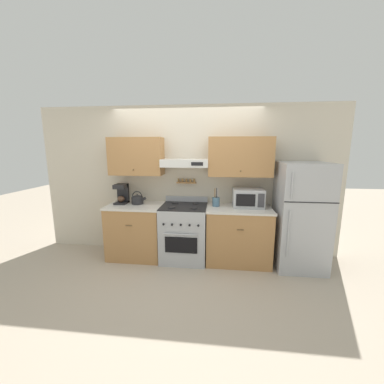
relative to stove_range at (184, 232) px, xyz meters
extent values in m
plane|color=#B2A38E|center=(0.00, -0.32, -0.46)|extent=(16.00, 16.00, 0.00)
cube|color=beige|center=(0.00, 0.38, 0.81)|extent=(5.20, 0.08, 2.55)
cube|color=#AD7A47|center=(-0.83, 0.17, 1.24)|extent=(0.89, 0.33, 0.62)
sphere|color=brown|center=(-0.83, 0.00, 1.03)|extent=(0.02, 0.02, 0.02)
cube|color=#AD7A47|center=(0.89, 0.17, 1.24)|extent=(1.01, 0.33, 0.62)
sphere|color=brown|center=(0.89, 0.00, 1.03)|extent=(0.02, 0.02, 0.02)
cube|color=silver|center=(0.00, 0.15, 1.14)|extent=(0.77, 0.37, 0.12)
cube|color=black|center=(0.21, -0.04, 1.14)|extent=(0.18, 0.01, 0.05)
cube|color=#AD7A47|center=(0.00, 0.30, 0.79)|extent=(0.34, 0.07, 0.02)
cylinder|color=olive|center=(-0.14, 0.30, 0.83)|extent=(0.03, 0.03, 0.06)
cylinder|color=olive|center=(-0.07, 0.30, 0.83)|extent=(0.03, 0.03, 0.06)
cylinder|color=olive|center=(0.00, 0.30, 0.83)|extent=(0.03, 0.03, 0.06)
cylinder|color=olive|center=(0.07, 0.30, 0.83)|extent=(0.03, 0.03, 0.06)
cylinder|color=olive|center=(0.14, 0.30, 0.83)|extent=(0.03, 0.03, 0.06)
cube|color=#AD7A47|center=(-0.83, 0.02, -0.02)|extent=(0.89, 0.64, 0.88)
cube|color=silver|center=(-0.83, 0.02, 0.43)|extent=(0.91, 0.66, 0.03)
cylinder|color=brown|center=(-0.83, -0.31, 0.19)|extent=(0.10, 0.01, 0.01)
cube|color=#AD7A47|center=(0.89, 0.02, -0.02)|extent=(1.01, 0.64, 0.88)
cube|color=silver|center=(0.89, 0.02, 0.43)|extent=(1.03, 0.66, 0.03)
cylinder|color=brown|center=(0.89, -0.31, 0.19)|extent=(0.10, 0.01, 0.01)
cube|color=#ADAFB5|center=(0.00, 0.00, -0.01)|extent=(0.74, 0.66, 0.91)
cube|color=black|center=(0.00, -0.33, -0.08)|extent=(0.50, 0.01, 0.25)
cylinder|color=#ADAFB5|center=(0.00, -0.36, 0.10)|extent=(0.51, 0.02, 0.02)
cube|color=black|center=(0.00, 0.00, 0.45)|extent=(0.74, 0.66, 0.01)
cylinder|color=#232326|center=(-0.18, -0.16, 0.46)|extent=(0.11, 0.11, 0.02)
cylinder|color=#232326|center=(0.18, -0.16, 0.46)|extent=(0.11, 0.11, 0.02)
cylinder|color=#232326|center=(-0.18, 0.16, 0.46)|extent=(0.11, 0.11, 0.02)
cylinder|color=#232326|center=(0.18, 0.16, 0.46)|extent=(0.11, 0.11, 0.02)
cylinder|color=black|center=(-0.26, -0.34, 0.24)|extent=(0.03, 0.02, 0.03)
cylinder|color=black|center=(-0.13, -0.34, 0.24)|extent=(0.03, 0.02, 0.03)
cylinder|color=black|center=(0.00, -0.34, 0.24)|extent=(0.03, 0.02, 0.03)
cylinder|color=black|center=(0.13, -0.34, 0.24)|extent=(0.03, 0.02, 0.03)
cylinder|color=black|center=(0.26, -0.34, 0.24)|extent=(0.03, 0.02, 0.03)
cube|color=#ADAFB5|center=(0.00, 0.31, 0.50)|extent=(0.74, 0.04, 0.09)
cube|color=#ADAFB5|center=(1.82, -0.03, 0.36)|extent=(0.72, 0.71, 1.64)
cube|color=black|center=(1.82, -0.39, 0.65)|extent=(0.72, 0.01, 0.01)
cylinder|color=#ADAFB5|center=(1.54, -0.40, 0.88)|extent=(0.02, 0.02, 0.36)
cylinder|color=#ADAFB5|center=(1.54, -0.40, 0.19)|extent=(0.02, 0.02, 0.69)
cylinder|color=#232326|center=(-0.81, 0.08, 0.50)|extent=(0.20, 0.20, 0.12)
ellipsoid|color=#232326|center=(-0.81, 0.08, 0.56)|extent=(0.18, 0.18, 0.07)
sphere|color=black|center=(-0.81, 0.08, 0.61)|extent=(0.02, 0.02, 0.02)
cylinder|color=#232326|center=(-0.72, 0.08, 0.52)|extent=(0.12, 0.04, 0.10)
torus|color=black|center=(-0.81, 0.08, 0.58)|extent=(0.17, 0.01, 0.17)
cube|color=black|center=(-1.09, 0.08, 0.46)|extent=(0.19, 0.25, 0.03)
cube|color=black|center=(-1.09, 0.17, 0.61)|extent=(0.19, 0.08, 0.34)
cube|color=black|center=(-1.09, 0.07, 0.75)|extent=(0.19, 0.21, 0.07)
ellipsoid|color=#4C3323|center=(-1.09, 0.06, 0.53)|extent=(0.12, 0.12, 0.11)
cube|color=#ADAFB5|center=(1.03, 0.10, 0.59)|extent=(0.48, 0.35, 0.29)
cube|color=black|center=(0.97, -0.08, 0.59)|extent=(0.29, 0.01, 0.19)
cube|color=#38383D|center=(1.20, -0.08, 0.59)|extent=(0.10, 0.01, 0.21)
cylinder|color=slate|center=(0.52, 0.08, 0.52)|extent=(0.12, 0.12, 0.14)
cylinder|color=olive|center=(0.50, 0.07, 0.66)|extent=(0.01, 0.05, 0.16)
cylinder|color=#28282B|center=(0.52, 0.08, 0.66)|extent=(0.01, 0.04, 0.16)
cylinder|color=#B2B2B7|center=(0.54, 0.09, 0.66)|extent=(0.01, 0.03, 0.16)
camera|label=1|loc=(0.55, -3.68, 1.39)|focal=22.00mm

